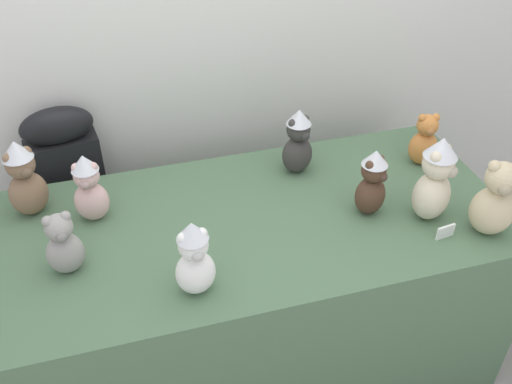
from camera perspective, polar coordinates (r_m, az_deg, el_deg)
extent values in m
cube|color=silver|center=(2.34, -4.76, 17.93)|extent=(7.00, 0.08, 2.60)
cube|color=#4C6B4C|center=(2.30, 0.00, -10.02)|extent=(1.80, 0.84, 0.77)
cube|color=black|center=(2.63, -17.03, -3.11)|extent=(0.29, 0.16, 0.87)
ellipsoid|color=black|center=(2.35, -19.21, 6.23)|extent=(0.29, 0.16, 0.15)
ellipsoid|color=gray|center=(1.89, -18.39, -5.77)|extent=(0.13, 0.12, 0.14)
sphere|color=gray|center=(1.83, -19.03, -3.33)|extent=(0.09, 0.09, 0.09)
sphere|color=gray|center=(1.81, -20.06, -2.74)|extent=(0.03, 0.03, 0.03)
sphere|color=gray|center=(1.81, -18.42, -2.29)|extent=(0.03, 0.03, 0.03)
sphere|color=slate|center=(1.80, -18.77, -4.20)|extent=(0.04, 0.04, 0.04)
ellipsoid|color=#4C3323|center=(2.06, 11.26, -0.32)|extent=(0.15, 0.14, 0.15)
sphere|color=#4C3323|center=(2.00, 11.62, 2.12)|extent=(0.09, 0.09, 0.09)
sphere|color=#4C3323|center=(1.96, 11.27, 2.62)|extent=(0.03, 0.03, 0.03)
sphere|color=#4C3323|center=(2.00, 12.20, 3.22)|extent=(0.03, 0.03, 0.03)
sphere|color=#412E23|center=(1.99, 12.44, 1.49)|extent=(0.04, 0.04, 0.04)
cone|color=silver|center=(1.97, 11.81, 3.36)|extent=(0.09, 0.09, 0.06)
ellipsoid|color=beige|center=(2.08, 17.00, -0.34)|extent=(0.19, 0.19, 0.18)
sphere|color=beige|center=(2.01, 17.68, 2.69)|extent=(0.11, 0.11, 0.11)
sphere|color=beige|center=(1.96, 17.49, 3.29)|extent=(0.04, 0.04, 0.04)
sphere|color=beige|center=(2.01, 18.32, 4.09)|extent=(0.04, 0.04, 0.04)
sphere|color=#ABA08A|center=(2.00, 18.80, 1.96)|extent=(0.05, 0.05, 0.05)
cone|color=silver|center=(1.97, 18.03, 4.25)|extent=(0.11, 0.11, 0.07)
ellipsoid|color=#383533|center=(2.23, 4.11, 3.73)|extent=(0.15, 0.14, 0.15)
sphere|color=#383533|center=(2.17, 4.24, 6.21)|extent=(0.09, 0.09, 0.09)
sphere|color=#383533|center=(2.14, 3.68, 6.81)|extent=(0.03, 0.03, 0.03)
sphere|color=#383533|center=(2.17, 4.88, 7.23)|extent=(0.03, 0.03, 0.03)
sphere|color=#32302E|center=(2.15, 4.86, 5.58)|extent=(0.04, 0.04, 0.04)
cone|color=silver|center=(2.14, 4.31, 7.47)|extent=(0.10, 0.10, 0.06)
ellipsoid|color=#7F6047|center=(2.17, -21.65, -0.13)|extent=(0.17, 0.16, 0.17)
sphere|color=#7F6047|center=(2.10, -22.40, 2.55)|extent=(0.10, 0.10, 0.10)
sphere|color=#7F6047|center=(2.07, -23.41, 3.09)|extent=(0.04, 0.04, 0.04)
sphere|color=#7F6047|center=(2.09, -21.89, 3.76)|extent=(0.04, 0.04, 0.04)
sphere|color=brown|center=(2.07, -21.88, 1.85)|extent=(0.04, 0.04, 0.04)
cone|color=silver|center=(2.07, -22.78, 3.91)|extent=(0.10, 0.10, 0.06)
ellipsoid|color=beige|center=(2.07, -15.99, -0.88)|extent=(0.14, 0.12, 0.15)
sphere|color=beige|center=(2.01, -16.51, 1.56)|extent=(0.09, 0.09, 0.09)
sphere|color=beige|center=(2.00, -17.45, 2.31)|extent=(0.03, 0.03, 0.03)
sphere|color=beige|center=(1.99, -15.91, 2.42)|extent=(0.03, 0.03, 0.03)
sphere|color=#A88783|center=(1.98, -16.61, 0.74)|extent=(0.04, 0.04, 0.04)
cone|color=silver|center=(1.98, -16.77, 2.80)|extent=(0.09, 0.09, 0.06)
ellipsoid|color=white|center=(1.74, -6.02, -7.94)|extent=(0.13, 0.12, 0.15)
sphere|color=white|center=(1.67, -6.26, -5.25)|extent=(0.09, 0.09, 0.09)
sphere|color=white|center=(1.64, -7.28, -4.58)|extent=(0.03, 0.03, 0.03)
sphere|color=white|center=(1.65, -5.41, -4.11)|extent=(0.03, 0.03, 0.03)
sphere|color=#B4B3AF|center=(1.64, -5.85, -6.30)|extent=(0.04, 0.04, 0.04)
cone|color=silver|center=(1.63, -6.39, -3.85)|extent=(0.09, 0.09, 0.06)
ellipsoid|color=#CCB78E|center=(2.08, 22.40, -1.72)|extent=(0.19, 0.17, 0.18)
sphere|color=#CCB78E|center=(2.01, 23.29, 1.28)|extent=(0.11, 0.11, 0.11)
sphere|color=#CCB78E|center=(1.97, 22.65, 2.36)|extent=(0.04, 0.04, 0.04)
sphere|color=#9D8E71|center=(1.97, 23.49, 0.26)|extent=(0.05, 0.05, 0.05)
ellipsoid|color=#D17F3D|center=(2.37, 16.25, 4.23)|extent=(0.13, 0.12, 0.14)
sphere|color=#D17F3D|center=(2.32, 16.69, 6.38)|extent=(0.08, 0.08, 0.08)
sphere|color=#D17F3D|center=(2.29, 16.22, 7.08)|extent=(0.03, 0.03, 0.03)
sphere|color=#D17F3D|center=(2.31, 17.45, 7.08)|extent=(0.03, 0.03, 0.03)
sphere|color=#A06536|center=(2.29, 16.92, 5.75)|extent=(0.04, 0.04, 0.04)
cube|color=white|center=(2.05, 18.31, -3.77)|extent=(0.07, 0.02, 0.05)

